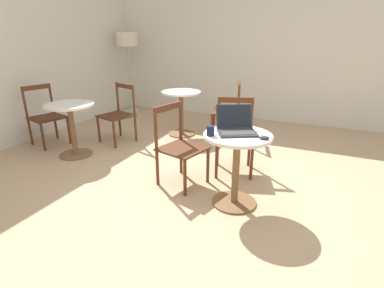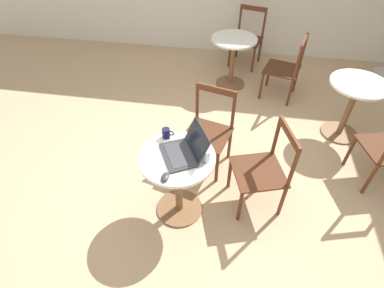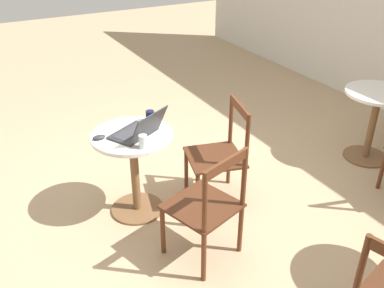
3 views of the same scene
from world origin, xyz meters
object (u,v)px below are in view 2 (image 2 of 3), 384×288
(cafe_table_mid, at_px, (353,99))
(drinking_glass, at_px, (207,156))
(cafe_table_near, at_px, (178,174))
(mouse, at_px, (165,177))
(chair_near_right, at_px, (263,170))
(cafe_table_far, at_px, (233,53))
(chair_near_back, at_px, (209,131))
(laptop, at_px, (184,150))
(mug, at_px, (166,133))
(chair_far_back, at_px, (248,38))
(chair_far_right, at_px, (285,69))

(cafe_table_mid, height_order, drinking_glass, drinking_glass)
(cafe_table_near, height_order, mouse, mouse)
(chair_near_right, bearing_deg, cafe_table_far, 101.08)
(chair_near_back, relative_size, laptop, 1.91)
(mug, xyz_separation_m, drinking_glass, (0.39, -0.23, 0.01))
(laptop, relative_size, mouse, 4.75)
(cafe_table_mid, relative_size, chair_near_right, 0.82)
(chair_near_back, xyz_separation_m, chair_near_right, (0.57, -0.47, 0.00))
(chair_far_back, height_order, drinking_glass, chair_far_back)
(cafe_table_far, xyz_separation_m, mouse, (-0.37, -2.70, 0.24))
(chair_near_back, bearing_deg, chair_far_right, 59.43)
(cafe_table_far, bearing_deg, cafe_table_mid, -33.41)
(cafe_table_far, relative_size, mug, 6.84)
(chair_near_right, bearing_deg, drinking_glass, -153.84)
(cafe_table_mid, height_order, mug, mug)
(cafe_table_near, relative_size, chair_near_back, 0.82)
(laptop, relative_size, drinking_glass, 4.48)
(chair_far_back, height_order, mouse, chair_far_back)
(cafe_table_near, distance_m, chair_near_back, 0.74)
(cafe_table_mid, bearing_deg, drinking_glass, -136.26)
(cafe_table_near, relative_size, chair_near_right, 0.82)
(chair_near_back, height_order, drinking_glass, chair_near_back)
(laptop, distance_m, drinking_glass, 0.20)
(laptop, bearing_deg, chair_near_back, 78.83)
(chair_far_right, xyz_separation_m, drinking_glass, (-0.84, -2.24, 0.35))
(chair_near_right, height_order, chair_far_right, same)
(chair_far_right, bearing_deg, mug, -121.38)
(mouse, bearing_deg, cafe_table_near, 80.45)
(chair_near_back, bearing_deg, mouse, -103.48)
(cafe_table_mid, relative_size, mouse, 7.43)
(chair_far_back, bearing_deg, chair_near_back, -97.88)
(chair_near_right, relative_size, drinking_glass, 8.54)
(cafe_table_far, bearing_deg, cafe_table_near, -97.71)
(cafe_table_mid, distance_m, mouse, 2.54)
(drinking_glass, bearing_deg, cafe_table_near, 178.12)
(cafe_table_mid, relative_size, chair_far_right, 0.82)
(mouse, bearing_deg, chair_far_back, 80.53)
(chair_near_back, relative_size, mouse, 9.06)
(chair_far_right, xyz_separation_m, laptop, (-1.03, -2.20, 0.35))
(chair_far_right, bearing_deg, cafe_table_mid, -46.44)
(cafe_table_far, distance_m, chair_far_right, 0.79)
(mouse, bearing_deg, chair_near_right, 31.69)
(drinking_glass, bearing_deg, chair_far_back, 84.95)
(laptop, bearing_deg, chair_near_right, 16.57)
(laptop, distance_m, mug, 0.27)
(cafe_table_far, bearing_deg, chair_near_right, -78.92)
(cafe_table_near, relative_size, chair_far_back, 0.82)
(cafe_table_far, relative_size, drinking_glass, 7.01)
(cafe_table_far, relative_size, chair_near_back, 0.82)
(cafe_table_mid, height_order, chair_far_back, chair_far_back)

